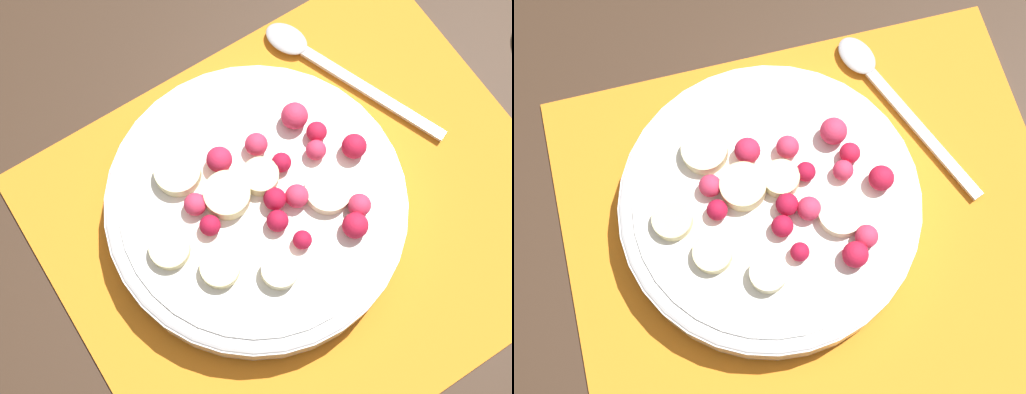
% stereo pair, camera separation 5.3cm
% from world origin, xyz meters
% --- Properties ---
extents(ground_plane, '(3.00, 3.00, 0.00)m').
position_xyz_m(ground_plane, '(0.00, 0.00, 0.00)').
color(ground_plane, '#382619').
extents(placemat, '(0.39, 0.33, 0.01)m').
position_xyz_m(placemat, '(0.00, 0.00, 0.00)').
color(placemat, orange).
rests_on(placemat, ground_plane).
extents(fruit_bowl, '(0.23, 0.23, 0.06)m').
position_xyz_m(fruit_bowl, '(-0.03, 0.02, 0.03)').
color(fruit_bowl, white).
rests_on(fruit_bowl, placemat).
extents(spoon, '(0.08, 0.17, 0.01)m').
position_xyz_m(spoon, '(0.09, 0.11, 0.01)').
color(spoon, '#B2B2B7').
rests_on(spoon, placemat).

